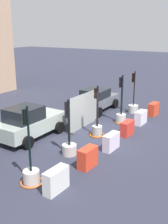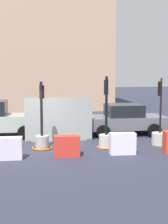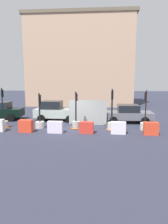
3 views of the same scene
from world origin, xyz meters
name	(u,v)px [view 1 (image 1 of 3)]	position (x,y,z in m)	size (l,w,h in m)	color
ground_plane	(101,137)	(0.00, 0.00, 0.00)	(120.00, 120.00, 0.00)	#2F3142
traffic_light_0	(31,173)	(-5.61, 0.04, 0.43)	(0.89, 0.89, 3.13)	beige
traffic_light_1	(69,144)	(-2.73, 0.23, 0.53)	(0.69, 0.69, 2.73)	beige
traffic_light_2	(97,126)	(0.11, 0.31, 0.53)	(0.86, 0.86, 2.86)	#AAA7A2
traffic_light_3	(121,114)	(2.86, 0.09, 0.55)	(0.80, 0.80, 3.07)	beige
traffic_light_4	(133,106)	(5.37, 0.27, 0.47)	(0.72, 0.72, 2.99)	beige
construction_barrier_0	(56,180)	(-5.54, -1.13, 0.45)	(1.10, 0.46, 0.90)	silver
construction_barrier_1	(88,158)	(-3.34, -1.16, 0.45)	(0.99, 0.52, 0.90)	red
construction_barrier_2	(111,142)	(-1.18, -1.22, 0.42)	(1.08, 0.45, 0.84)	silver
construction_barrier_3	(127,128)	(1.04, -1.12, 0.41)	(1.01, 0.50, 0.82)	red
construction_barrier_4	(141,118)	(3.26, -1.09, 0.43)	(1.04, 0.49, 0.85)	white
construction_barrier_5	(153,109)	(5.47, -1.19, 0.44)	(1.01, 0.50, 0.88)	#E14125
car_silver_hatchback	(30,122)	(-2.11, 3.27, 0.88)	(4.19, 2.13, 1.84)	#ACBBB0
car_grey_saloon	(95,100)	(4.42, 2.88, 0.79)	(4.25, 2.32, 1.59)	slate
site_fence_panel	(84,111)	(0.94, 1.69, 0.98)	(3.18, 0.50, 2.08)	#999F9A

